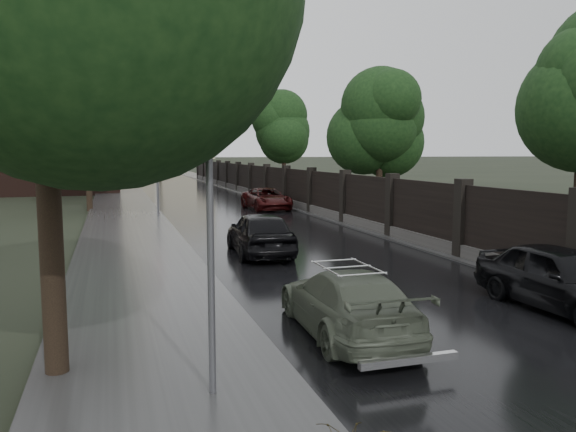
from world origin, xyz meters
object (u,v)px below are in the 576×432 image
(hatchback_left, at_px, (260,233))
(traffic_light, at_px, (157,174))
(car_right_near, at_px, (563,278))
(tree_right_c, at_px, (284,136))
(volga_sedan, at_px, (347,302))
(lamp_post, at_px, (210,219))
(car_right_far, at_px, (267,199))
(tree_right_b, at_px, (380,127))
(tree_left_far, at_px, (87,124))

(hatchback_left, bearing_deg, traffic_light, -75.43)
(car_right_near, bearing_deg, tree_right_c, 81.34)
(traffic_light, height_order, volga_sedan, traffic_light)
(traffic_light, xyz_separation_m, volga_sedan, (1.96, -21.23, -1.75))
(lamp_post, height_order, car_right_far, lamp_post)
(tree_right_b, xyz_separation_m, car_right_near, (-4.53, -18.21, -4.19))
(traffic_light, relative_size, car_right_far, 0.82)
(hatchback_left, bearing_deg, tree_right_c, -105.57)
(tree_right_b, relative_size, car_right_near, 1.58)
(car_right_near, height_order, car_right_far, car_right_near)
(volga_sedan, height_order, car_right_far, car_right_far)
(lamp_post, bearing_deg, tree_right_b, 57.82)
(tree_right_c, bearing_deg, tree_right_b, -90.00)
(tree_right_c, relative_size, lamp_post, 1.37)
(tree_right_c, xyz_separation_m, lamp_post, (-12.90, -38.50, -2.28))
(tree_right_c, xyz_separation_m, volga_sedan, (-9.84, -36.24, -4.30))
(tree_right_c, height_order, lamp_post, tree_right_c)
(lamp_post, bearing_deg, traffic_light, 87.32)
(lamp_post, height_order, traffic_light, lamp_post)
(tree_right_c, bearing_deg, car_right_far, -111.80)
(traffic_light, distance_m, volga_sedan, 21.39)
(lamp_post, bearing_deg, volga_sedan, 36.49)
(tree_right_b, bearing_deg, lamp_post, -122.18)
(tree_left_far, xyz_separation_m, lamp_post, (2.60, -28.50, -2.57))
(lamp_post, xyz_separation_m, traffic_light, (1.10, 23.49, -0.27))
(tree_right_b, height_order, hatchback_left, tree_right_b)
(tree_right_b, bearing_deg, tree_right_c, 90.00)
(car_right_near, bearing_deg, car_right_far, 89.42)
(tree_left_far, bearing_deg, tree_right_b, -27.30)
(lamp_post, distance_m, hatchback_left, 11.81)
(volga_sedan, bearing_deg, lamp_post, 39.69)
(traffic_light, distance_m, car_right_near, 22.47)
(lamp_post, bearing_deg, car_right_near, 15.32)
(tree_right_b, height_order, car_right_far, tree_right_b)
(tree_left_far, relative_size, tree_right_b, 1.05)
(lamp_post, distance_m, car_right_near, 8.88)
(tree_right_b, distance_m, volga_sedan, 21.16)
(tree_right_b, relative_size, tree_right_c, 1.00)
(traffic_light, bearing_deg, car_right_far, 21.34)
(lamp_post, bearing_deg, tree_left_far, 95.21)
(tree_right_b, height_order, traffic_light, tree_right_b)
(tree_right_c, distance_m, car_right_near, 36.73)
(traffic_light, height_order, hatchback_left, traffic_light)
(tree_right_c, bearing_deg, hatchback_left, -108.74)
(lamp_post, height_order, volga_sedan, lamp_post)
(tree_right_c, relative_size, traffic_light, 1.75)
(tree_left_far, bearing_deg, car_right_near, -67.30)
(volga_sedan, bearing_deg, tree_right_b, -115.15)
(hatchback_left, xyz_separation_m, car_right_far, (4.37, 15.09, -0.11))
(tree_left_far, distance_m, lamp_post, 28.73)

